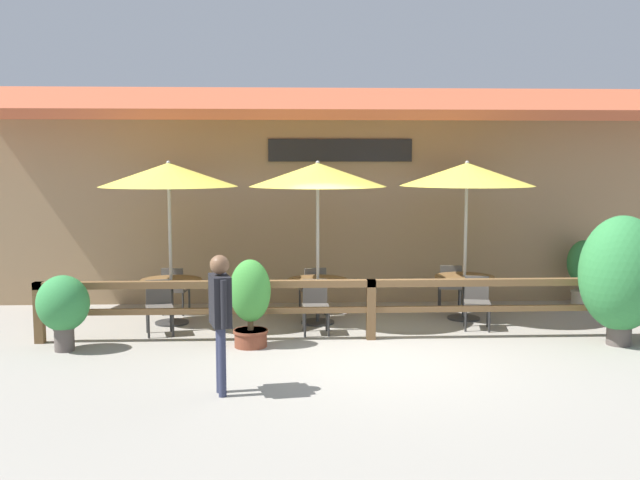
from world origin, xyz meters
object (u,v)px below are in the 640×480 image
chair_far_streetside (477,299)px  potted_plant_corner_fern (250,299)px  potted_plant_entrance_palm (622,274)px  potted_plant_small_flowering (584,268)px  chair_middle_streetside (316,303)px  chair_near_streetside (159,304)px  dining_table_middle (318,288)px  chair_far_wallside (450,285)px  pedestrian (220,306)px  potted_plant_broad_leaf (63,306)px  patio_umbrella_near (169,175)px  chair_middle_wallside (313,288)px  dining_table_near (171,288)px  patio_umbrella_far (467,175)px  chair_near_wallside (175,288)px  dining_table_far (464,285)px  patio_umbrella_middle (318,175)px

chair_far_streetside → potted_plant_corner_fern: bearing=-153.5°
potted_plant_entrance_palm → potted_plant_small_flowering: bearing=77.0°
chair_middle_streetside → potted_plant_corner_fern: (-1.01, -0.81, 0.23)m
chair_middle_streetside → potted_plant_small_flowering: potted_plant_small_flowering is taller
chair_near_streetside → chair_middle_streetside: 2.53m
dining_table_middle → chair_far_wallside: size_ratio=1.20×
dining_table_middle → potted_plant_corner_fern: size_ratio=0.78×
chair_near_streetside → pedestrian: 3.39m
potted_plant_broad_leaf → potted_plant_corner_fern: potted_plant_corner_fern is taller
potted_plant_broad_leaf → chair_middle_streetside: bearing=13.8°
patio_umbrella_near → potted_plant_entrance_palm: size_ratio=1.41×
chair_middle_wallside → dining_table_near: bearing=0.2°
dining_table_near → potted_plant_entrance_palm: potted_plant_entrance_palm is taller
potted_plant_small_flowering → patio_umbrella_far: bearing=-156.8°
dining_table_middle → potted_plant_small_flowering: 5.40m
dining_table_middle → potted_plant_corner_fern: (-1.08, -1.53, 0.11)m
chair_near_wallside → potted_plant_broad_leaf: bearing=72.6°
chair_far_wallside → potted_plant_corner_fern: potted_plant_corner_fern is taller
potted_plant_small_flowering → pedestrian: (-6.55, -5.08, 0.36)m
patio_umbrella_far → potted_plant_broad_leaf: patio_umbrella_far is taller
potted_plant_broad_leaf → chair_near_wallside: bearing=63.4°
dining_table_near → patio_umbrella_far: 5.49m
chair_far_streetside → potted_plant_corner_fern: size_ratio=0.65×
dining_table_far → pedestrian: (-3.92, -3.95, 0.47)m
dining_table_far → pedestrian: size_ratio=0.62×
chair_middle_wallside → potted_plant_corner_fern: potted_plant_corner_fern is taller
chair_middle_streetside → potted_plant_small_flowering: 5.68m
chair_middle_wallside → potted_plant_entrance_palm: potted_plant_entrance_palm is taller
dining_table_middle → chair_near_streetside: bearing=-165.7°
dining_table_near → chair_near_wallside: (-0.06, 0.74, -0.13)m
pedestrian → chair_middle_streetside: bearing=-37.2°
patio_umbrella_near → potted_plant_entrance_palm: patio_umbrella_near is taller
patio_umbrella_middle → dining_table_far: size_ratio=2.68×
potted_plant_small_flowering → chair_near_wallside: bearing=-176.3°
chair_near_streetside → potted_plant_broad_leaf: size_ratio=0.77×
dining_table_middle → pedestrian: size_ratio=0.62×
dining_table_middle → pedestrian: pedestrian is taller
patio_umbrella_near → chair_far_streetside: size_ratio=3.21×
patio_umbrella_far → potted_plant_small_flowering: patio_umbrella_far is taller
dining_table_far → chair_far_wallside: 0.74m
chair_far_wallside → potted_plant_entrance_palm: potted_plant_entrance_palm is taller
chair_near_streetside → pedestrian: size_ratio=0.51×
chair_near_streetside → dining_table_far: (5.21, 0.87, 0.13)m
chair_far_wallside → potted_plant_entrance_palm: size_ratio=0.44×
chair_near_streetside → chair_far_wallside: same height
patio_umbrella_near → chair_middle_streetside: bearing=-18.1°
patio_umbrella_far → dining_table_middle: bearing=-175.4°
chair_far_streetside → chair_far_wallside: same height
potted_plant_broad_leaf → pedestrian: 3.29m
chair_near_wallside → patio_umbrella_near: bearing=103.9°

